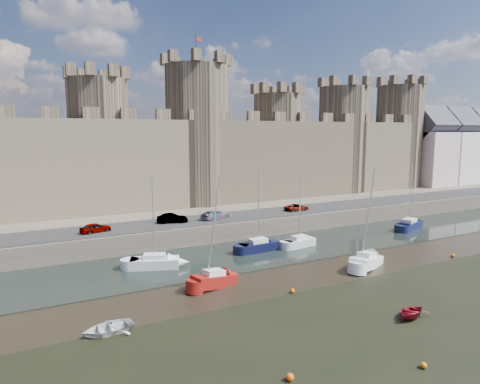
{
  "coord_description": "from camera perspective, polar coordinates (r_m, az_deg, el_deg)",
  "views": [
    {
      "loc": [
        -25.79,
        -19.87,
        14.78
      ],
      "look_at": [
        -3.6,
        22.0,
        8.0
      ],
      "focal_mm": 32.0,
      "sensor_mm": 36.0,
      "label": 1
    }
  ],
  "objects": [
    {
      "name": "ground",
      "position": [
        35.75,
        23.22,
        -16.97
      ],
      "size": [
        160.0,
        160.0,
        0.0
      ],
      "primitive_type": "plane",
      "color": "black",
      "rests_on": "ground"
    },
    {
      "name": "water_channel",
      "position": [
        52.97,
        2.45,
        -8.02
      ],
      "size": [
        160.0,
        12.0,
        0.08
      ],
      "primitive_type": "cube",
      "color": "black",
      "rests_on": "ground"
    },
    {
      "name": "quay",
      "position": [
        85.01,
        -9.9,
        -1.14
      ],
      "size": [
        160.0,
        60.0,
        2.5
      ],
      "primitive_type": "cube",
      "color": "#4C443A",
      "rests_on": "ground"
    },
    {
      "name": "road",
      "position": [
        60.96,
        -2.29,
        -3.44
      ],
      "size": [
        160.0,
        7.0,
        0.1
      ],
      "primitive_type": "cube",
      "color": "black",
      "rests_on": "quay"
    },
    {
      "name": "castle",
      "position": [
        72.44,
        -7.62,
        5.61
      ],
      "size": [
        108.5,
        11.0,
        29.0
      ],
      "color": "#42382B",
      "rests_on": "quay"
    },
    {
      "name": "townhouses",
      "position": [
        117.56,
        28.09,
        5.15
      ],
      "size": [
        35.5,
        9.05,
        18.13
      ],
      "color": "beige",
      "rests_on": "quay"
    },
    {
      "name": "car_0",
      "position": [
        54.89,
        -18.7,
        -4.56
      ],
      "size": [
        3.9,
        2.25,
        1.25
      ],
      "primitive_type": "imported",
      "rotation": [
        0.0,
        0.0,
        1.8
      ],
      "color": "gray",
      "rests_on": "quay"
    },
    {
      "name": "car_1",
      "position": [
        58.0,
        -9.02,
        -3.51
      ],
      "size": [
        4.3,
        2.36,
        1.34
      ],
      "primitive_type": "imported",
      "rotation": [
        0.0,
        0.0,
        1.33
      ],
      "color": "gray",
      "rests_on": "quay"
    },
    {
      "name": "car_2",
      "position": [
        60.09,
        -3.31,
        -3.01
      ],
      "size": [
        4.96,
        3.3,
        1.33
      ],
      "primitive_type": "imported",
      "rotation": [
        0.0,
        0.0,
        1.91
      ],
      "color": "gray",
      "rests_on": "quay"
    },
    {
      "name": "car_3",
      "position": [
        66.66,
        7.58,
        -2.07
      ],
      "size": [
        4.01,
        1.96,
        1.1
      ],
      "primitive_type": "imported",
      "rotation": [
        0.0,
        0.0,
        1.61
      ],
      "color": "gray",
      "rests_on": "quay"
    },
    {
      "name": "sailboat_0",
      "position": [
        47.71,
        -11.32,
        -9.1
      ],
      "size": [
        5.59,
        3.75,
        9.74
      ],
      "rotation": [
        0.0,
        0.0,
        -0.37
      ],
      "color": "silver",
      "rests_on": "ground"
    },
    {
      "name": "sailboat_1",
      "position": [
        53.17,
        2.44,
        -7.12
      ],
      "size": [
        5.05,
        2.14,
        9.97
      ],
      "rotation": [
        0.0,
        0.0,
        0.04
      ],
      "color": "black",
      "rests_on": "ground"
    },
    {
      "name": "sailboat_2",
      "position": [
        55.58,
        7.91,
        -6.54
      ],
      "size": [
        4.45,
        2.14,
        9.27
      ],
      "rotation": [
        0.0,
        0.0,
        0.11
      ],
      "color": "silver",
      "rests_on": "ground"
    },
    {
      "name": "sailboat_3",
      "position": [
        69.81,
        21.62,
        -4.02
      ],
      "size": [
        6.03,
        3.99,
        9.85
      ],
      "rotation": [
        0.0,
        0.0,
        0.35
      ],
      "color": "#0E1233",
      "rests_on": "ground"
    },
    {
      "name": "sailboat_4",
      "position": [
        41.74,
        -3.48,
        -11.48
      ],
      "size": [
        4.82,
        2.81,
        10.59
      ],
      "rotation": [
        0.0,
        0.0,
        0.24
      ],
      "color": "maroon",
      "rests_on": "ground"
    },
    {
      "name": "sailboat_5",
      "position": [
        49.14,
        16.51,
        -8.76
      ],
      "size": [
        5.45,
        3.93,
        10.98
      ],
      "rotation": [
        0.0,
        0.0,
        0.43
      ],
      "color": "white",
      "rests_on": "ground"
    },
    {
      "name": "dinghy_4",
      "position": [
        37.91,
        21.75,
        -14.86
      ],
      "size": [
        3.89,
        3.42,
        0.67
      ],
      "primitive_type": "imported",
      "rotation": [
        1.57,
        0.0,
        5.13
      ],
      "color": "maroon",
      "rests_on": "ground"
    },
    {
      "name": "dinghy_6",
      "position": [
        34.4,
        -17.19,
        -16.98
      ],
      "size": [
        3.9,
        2.94,
        0.77
      ],
      "primitive_type": "imported",
      "rotation": [
        1.57,
        0.0,
        4.8
      ],
      "color": "silver",
      "rests_on": "ground"
    },
    {
      "name": "buoy_1",
      "position": [
        40.57,
        6.99,
        -12.95
      ],
      "size": [
        0.44,
        0.44,
        0.44
      ],
      "primitive_type": "sphere",
      "color": "#D65B09",
      "rests_on": "ground"
    },
    {
      "name": "buoy_2",
      "position": [
        31.13,
        23.28,
        -20.46
      ],
      "size": [
        0.42,
        0.42,
        0.42
      ],
      "primitive_type": "sphere",
      "color": "#CC6809",
      "rests_on": "ground"
    },
    {
      "name": "buoy_3",
      "position": [
        56.67,
        26.5,
        -7.59
      ],
      "size": [
        0.5,
        0.5,
        0.5
      ],
      "primitive_type": "sphere",
      "color": "orange",
      "rests_on": "ground"
    },
    {
      "name": "buoy_4",
      "position": [
        27.89,
        6.68,
        -23.32
      ],
      "size": [
        0.49,
        0.49,
        0.49
      ],
      "primitive_type": "sphere",
      "color": "#EC590A",
      "rests_on": "ground"
    }
  ]
}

